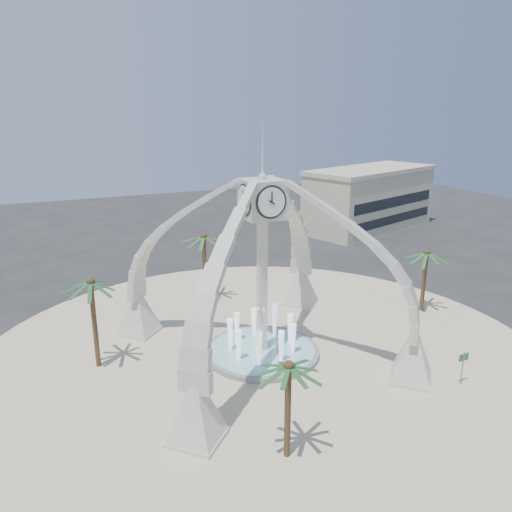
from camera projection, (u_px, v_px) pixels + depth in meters
name	position (u px, v px, depth m)	size (l,w,h in m)	color
ground	(262.00, 355.00, 35.00)	(140.00, 140.00, 0.00)	#282828
plaza	(262.00, 354.00, 35.00)	(40.00, 40.00, 0.06)	beige
clock_tower	(262.00, 267.00, 33.14)	(17.94, 17.94, 16.30)	silver
fountain	(262.00, 351.00, 34.92)	(8.00, 8.00, 3.62)	gray
building_ne	(370.00, 199.00, 70.13)	(21.87, 14.17, 8.60)	#BFB595
palm_east	(427.00, 253.00, 41.07)	(4.85, 4.85, 5.86)	brown
palm_west	(90.00, 283.00, 31.70)	(4.47, 4.47, 6.68)	brown
palm_north	(204.00, 237.00, 42.91)	(4.28, 4.28, 6.70)	brown
palm_south	(289.00, 367.00, 23.39)	(3.57, 3.57, 5.66)	brown
street_sign	(463.00, 361.00, 30.71)	(0.84, 0.07, 2.29)	slate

